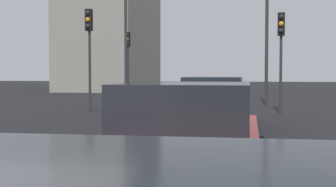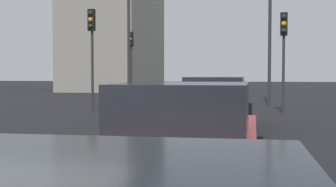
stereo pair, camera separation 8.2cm
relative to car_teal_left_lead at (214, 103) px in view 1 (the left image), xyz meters
name	(u,v)px [view 1 (the left image)]	position (x,y,z in m)	size (l,w,h in m)	color
car_teal_left_lead	(214,103)	(0.00, 0.00, 0.00)	(4.57, 2.13, 1.49)	#19606B
car_red_left_second	(187,142)	(-7.71, -0.17, 0.00)	(4.14, 2.04, 1.49)	maroon
traffic_light_near_left	(128,51)	(13.48, 6.15, 2.22)	(0.32, 0.30, 4.10)	#2D2D30
traffic_light_near_right	(281,41)	(4.91, -2.28, 2.13)	(0.32, 0.30, 3.97)	#2D2D30
traffic_light_far_left	(89,38)	(4.75, 5.53, 2.33)	(0.32, 0.29, 4.26)	#2D2D30
street_lamp_kerbside	(267,6)	(9.35, -1.93, 4.14)	(0.56, 0.36, 8.38)	#2D2D30
street_lamp_far	(126,16)	(10.31, 5.43, 3.94)	(0.56, 0.36, 8.01)	#2D2D30
building_facade_left	(113,18)	(28.37, 11.50, 6.10)	(13.93, 6.61, 13.65)	gray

